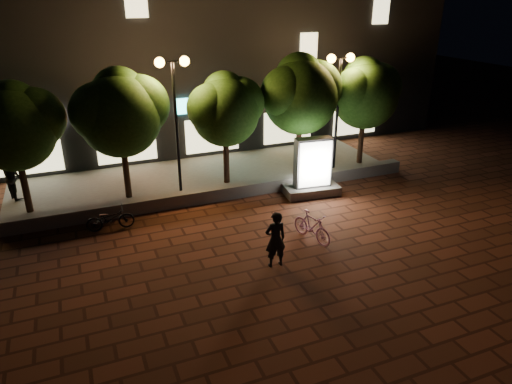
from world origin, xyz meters
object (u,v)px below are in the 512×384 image
scooter_pink (312,226)px  scooter_parked (110,218)px  rider (275,239)px  pedestrian (13,177)px  tree_right (301,92)px  street_lamp_right (339,82)px  tree_far_left (14,124)px  street_lamp_left (174,91)px  tree_mid (226,107)px  ad_kiosk (312,172)px  tree_far_right (366,91)px  tree_left (120,110)px

scooter_pink → scooter_parked: (-5.89, 3.18, -0.08)m
scooter_pink → rider: bearing=-167.1°
pedestrian → tree_right: bearing=-122.4°
scooter_pink → pedestrian: 11.44m
pedestrian → street_lamp_right: bearing=-122.6°
tree_far_left → street_lamp_left: 5.50m
tree_mid → scooter_parked: (-4.98, -2.46, -2.81)m
street_lamp_right → tree_mid: bearing=177.0°
street_lamp_right → rider: street_lamp_right is taller
pedestrian → scooter_parked: bearing=-167.0°
ad_kiosk → rider: (-3.49, -4.23, -0.07)m
street_lamp_right → ad_kiosk: 4.27m
tree_far_left → tree_mid: bearing=-0.0°
ad_kiosk → rider: 5.49m
tree_right → rider: size_ratio=2.94×
street_lamp_right → rider: size_ratio=2.89×
tree_far_left → ad_kiosk: 10.72m
tree_far_left → tree_far_right: (14.00, 0.00, 0.08)m
tree_right → rider: 8.22m
street_lamp_left → scooter_parked: bearing=-143.1°
tree_right → street_lamp_left: (-5.36, -0.26, 0.46)m
street_lamp_left → scooter_pink: size_ratio=3.20×
tree_right → pedestrian: size_ratio=3.03×
tree_far_left → tree_far_right: bearing=0.0°
tree_far_left → street_lamp_left: (5.45, -0.26, 0.74)m
tree_far_left → scooter_parked: bearing=-44.3°
tree_far_left → rider: tree_far_left is taller
rider → tree_right: bearing=-120.4°
street_lamp_right → pedestrian: size_ratio=2.98×
tree_left → street_lamp_left: bearing=-7.7°
rider → tree_left: bearing=-62.6°
street_lamp_left → street_lamp_right: 7.00m
street_lamp_left → ad_kiosk: (4.74, -2.09, -3.10)m
tree_far_right → scooter_parked: tree_far_right is taller
tree_far_left → tree_left: (3.50, 0.00, 0.15)m
tree_far_left → tree_mid: size_ratio=1.03×
tree_right → scooter_parked: (-8.28, -2.46, -3.16)m
street_lamp_left → street_lamp_right: (7.00, 0.00, -0.13)m
tree_left → scooter_parked: tree_left is taller
rider → scooter_parked: (-4.18, 4.13, -0.45)m
ad_kiosk → tree_far_left: bearing=167.0°
rider → scooter_parked: bearing=-43.1°
tree_right → street_lamp_left: bearing=-177.2°
tree_far_right → pedestrian: tree_far_right is taller
tree_right → tree_far_right: tree_right is taller
scooter_parked → pedestrian: (-3.08, 3.92, 0.50)m
tree_far_right → pedestrian: (-14.55, 1.45, -2.45)m
tree_left → tree_far_right: tree_left is taller
tree_right → street_lamp_right: size_ratio=1.02×
tree_far_right → tree_far_left: bearing=-180.0°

